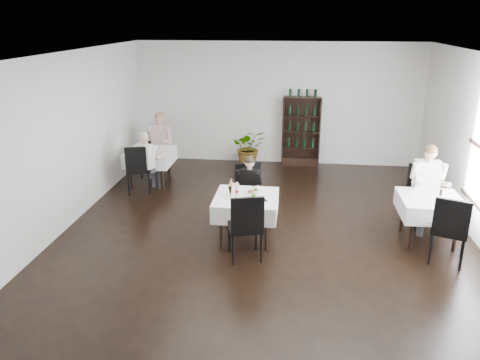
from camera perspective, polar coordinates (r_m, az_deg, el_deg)
name	(u,v)px	position (r m, az deg, el deg)	size (l,w,h in m)	color
room_shell	(265,154)	(7.39, 3.10, 3.15)	(9.00, 9.00, 9.00)	black
wine_shelf	(301,132)	(11.72, 7.46, 5.81)	(0.90, 0.28, 1.75)	black
main_table	(246,205)	(7.71, 0.75, -3.06)	(1.03, 1.03, 0.77)	black
left_table	(150,157)	(10.51, -10.87, 2.77)	(0.98, 0.98, 0.77)	black
right_table	(430,206)	(8.26, 22.19, -3.00)	(0.98, 0.98, 0.77)	black
potted_tree	(249,147)	(11.76, 1.10, 4.03)	(0.81, 0.70, 0.90)	#1F561D
main_chair_far	(250,189)	(8.45, 1.17, -1.12)	(0.62, 0.62, 1.06)	black
main_chair_near	(246,223)	(7.05, 0.72, -5.29)	(0.61, 0.61, 1.09)	black
left_chair_far	(158,150)	(11.28, -9.93, 3.64)	(0.58, 0.58, 0.98)	black
left_chair_near	(138,166)	(9.99, -12.38, 1.65)	(0.61, 0.61, 1.05)	black
right_chair_far	(424,191)	(8.92, 21.47, -1.23)	(0.59, 0.60, 1.11)	black
right_chair_near	(450,226)	(7.61, 24.25, -5.18)	(0.63, 0.64, 1.09)	black
diner_main	(248,185)	(8.33, 1.02, -0.61)	(0.51, 0.54, 1.24)	#414149
diner_left_far	(159,139)	(10.99, -9.81, 4.89)	(0.61, 0.64, 1.50)	#414149
diner_left_near	(148,157)	(10.00, -11.20, 2.74)	(0.58, 0.62, 1.32)	#414149
diner_right_far	(428,182)	(8.62, 21.92, -0.20)	(0.57, 0.57, 1.52)	#414149
plate_far	(253,192)	(7.80, 1.61, -1.47)	(0.30, 0.30, 0.07)	white
plate_near	(250,199)	(7.51, 1.28, -2.31)	(0.34, 0.34, 0.09)	white
pilsner_dark	(230,192)	(7.55, -1.21, -1.48)	(0.06, 0.06, 0.26)	black
pilsner_lager	(231,188)	(7.71, -1.08, -1.00)	(0.06, 0.06, 0.27)	gold
coke_bottle	(237,190)	(7.65, -0.38, -1.27)	(0.06, 0.06, 0.24)	silver
napkin_cutlery	(262,200)	(7.49, 2.65, -2.51)	(0.20, 0.19, 0.02)	black
pepper_mill	(441,193)	(8.36, 23.29, -1.41)	(0.04, 0.04, 0.10)	black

